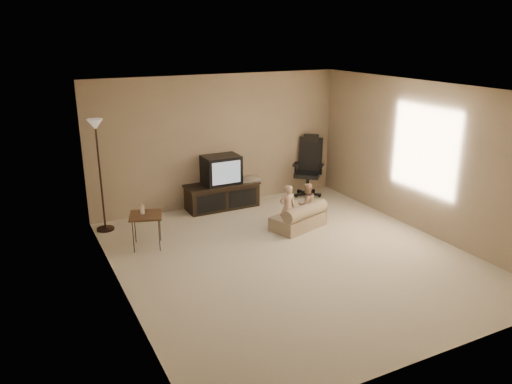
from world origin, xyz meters
TOP-DOWN VIEW (x-y plane):
  - floor at (0.00, 0.00)m, footprint 5.50×5.50m
  - room_shell at (0.00, 0.00)m, footprint 5.50×5.50m
  - tv_stand at (-0.06, 2.49)m, footprint 1.44×0.53m
  - office_chair at (1.83, 2.41)m, footprint 0.81×0.81m
  - side_table at (-1.84, 1.36)m, footprint 0.61×0.61m
  - floor_lamp at (-2.30, 2.37)m, footprint 0.30×0.30m
  - child_sofa at (0.70, 0.91)m, footprint 1.05×0.79m
  - toddler_left at (0.50, 0.99)m, footprint 0.31×0.24m
  - toddler_right at (0.94, 1.07)m, footprint 0.37×0.21m

SIDE VIEW (x-z plane):
  - floor at x=0.00m, z-range 0.00..0.00m
  - child_sofa at x=0.70m, z-range -0.04..0.42m
  - toddler_right at x=0.94m, z-range 0.00..0.74m
  - toddler_left at x=0.50m, z-range 0.00..0.79m
  - tv_stand at x=-0.06m, z-range -0.09..0.94m
  - office_chair at x=1.83m, z-range -0.17..1.07m
  - side_table at x=-1.84m, z-range 0.16..0.89m
  - floor_lamp at x=-2.30m, z-range 0.44..2.34m
  - room_shell at x=0.00m, z-range -1.23..4.27m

